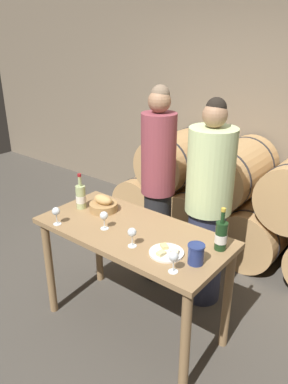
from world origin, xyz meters
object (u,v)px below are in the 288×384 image
Objects in this scene: person_right at (208,207)px; cheese_plate at (166,252)px; wine_glass_left at (104,216)px; person_left at (158,186)px; wine_bottle_red at (221,236)px; wine_glass_far_left at (56,212)px; tasting_table at (132,246)px; wine_bottle_white at (81,197)px; wine_glass_right at (174,258)px; bread_basket at (103,205)px; wine_glass_center at (132,233)px; blue_crock at (196,253)px.

person_right reaches higher than cheese_plate.
person_right is 0.89m from wine_glass_left.
person_left is 1.02m from wine_bottle_red.
wine_glass_far_left is at bearing -102.93° from person_left.
person_left is 13.31× the size of wine_glass_far_left.
wine_bottle_white reaches higher than tasting_table.
wine_glass_left and wine_glass_right have the same top height.
person_right is 12.95× the size of wine_glass_left.
wine_glass_far_left is at bearing -105.62° from bread_basket.
wine_glass_center reaches higher than bread_basket.
wine_bottle_white is (-1.17, -0.14, -0.00)m from wine_bottle_red.
person_left is (-0.27, 0.67, 0.19)m from tasting_table.
wine_bottle_white reaches higher than cheese_plate.
person_left reaches higher than wine_bottle_white.
wine_glass_center is at bearing -15.42° from wine_bottle_white.
blue_crock is at bearing -10.42° from bread_basket.
wine_bottle_red is at bearing 19.38° from wine_glass_left.
tasting_table is 0.33m from wine_glass_center.
blue_crock is 0.17m from wine_glass_right.
wine_bottle_white is 0.20m from bread_basket.
blue_crock is 0.58× the size of bread_basket.
blue_crock is at bearing -7.68° from tasting_table.
person_right is (0.51, -0.00, -0.05)m from person_left.
wine_glass_right is at bearing 2.41° from wine_glass_far_left.
tasting_table is 6.48× the size of bread_basket.
wine_bottle_red is 1.35× the size of bread_basket.
person_left is 13.31× the size of wine_glass_center.
person_right is 0.64m from wine_bottle_red.
wine_glass_left is at bearing -179.00° from cheese_plate.
wine_glass_far_left is 0.36m from wine_glass_left.
wine_glass_center reaches higher than cheese_plate.
person_right is at bearing 100.06° from cheese_plate.
bread_basket is at bearing -176.32° from wine_bottle_red.
wine_glass_far_left is (-0.22, -0.95, 0.05)m from person_left.
wine_bottle_red is 1.01× the size of wine_bottle_white.
blue_crock is 0.95× the size of wine_glass_center.
person_left is 0.59m from bread_basket.
wine_glass_right is at bearing -13.67° from wine_bottle_white.
blue_crock is 0.95× the size of wine_glass_far_left.
blue_crock is (-0.04, -0.24, -0.03)m from wine_bottle_red.
bread_basket reaches higher than tasting_table.
wine_bottle_red is at bearing 76.61° from wine_glass_right.
wine_glass_left is 1.00× the size of wine_glass_center.
person_right reaches higher than wine_glass_right.
person_left is at bearing 66.20° from wine_bottle_white.
wine_bottle_white is 1.33× the size of bread_basket.
person_left is at bearing 138.41° from blue_crock.
wine_glass_far_left is at bearing -168.33° from cheese_plate.
wine_glass_right is at bearing -103.39° from wine_bottle_red.
wine_glass_left is (0.39, -0.14, 0.00)m from wine_bottle_white.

